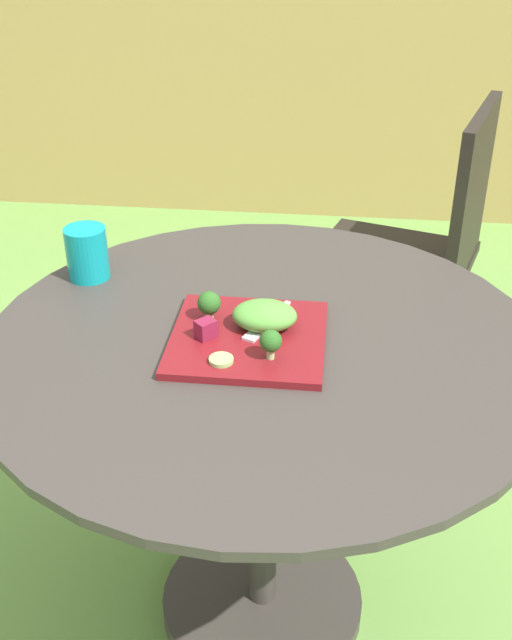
% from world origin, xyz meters
% --- Properties ---
extents(ground_plane, '(12.00, 12.00, 0.00)m').
position_xyz_m(ground_plane, '(0.00, 0.00, 0.00)').
color(ground_plane, '#669342').
extents(bamboo_fence, '(8.00, 0.08, 1.40)m').
position_xyz_m(bamboo_fence, '(0.00, 2.29, 0.70)').
color(bamboo_fence, '#A8894C').
rests_on(bamboo_fence, ground_plane).
extents(patio_table, '(1.00, 1.00, 0.71)m').
position_xyz_m(patio_table, '(0.00, 0.00, 0.49)').
color(patio_table, '#38332D').
rests_on(patio_table, ground_plane).
extents(patio_chair, '(0.55, 0.55, 0.90)m').
position_xyz_m(patio_chair, '(0.36, 0.86, 0.53)').
color(patio_chair, black).
rests_on(patio_chair, ground_plane).
extents(salad_plate, '(0.27, 0.27, 0.01)m').
position_xyz_m(salad_plate, '(-0.03, -0.02, 0.72)').
color(salad_plate, maroon).
rests_on(salad_plate, patio_table).
extents(drinking_glass, '(0.08, 0.08, 0.11)m').
position_xyz_m(drinking_glass, '(-0.38, 0.19, 0.76)').
color(drinking_glass, '#0F8C93').
rests_on(drinking_glass, patio_table).
extents(fork, '(0.07, 0.15, 0.00)m').
position_xyz_m(fork, '(-0.00, 0.02, 0.73)').
color(fork, silver).
rests_on(fork, salad_plate).
extents(lettuce_mound, '(0.11, 0.09, 0.05)m').
position_xyz_m(lettuce_mound, '(-0.00, 0.01, 0.75)').
color(lettuce_mound, '#519338').
rests_on(lettuce_mound, salad_plate).
extents(broccoli_floret_0, '(0.04, 0.04, 0.05)m').
position_xyz_m(broccoli_floret_0, '(0.02, -0.09, 0.76)').
color(broccoli_floret_0, '#99B770').
rests_on(broccoli_floret_0, salad_plate).
extents(broccoli_floret_1, '(0.04, 0.04, 0.05)m').
position_xyz_m(broccoli_floret_1, '(-0.10, 0.03, 0.76)').
color(broccoli_floret_1, '#99B770').
rests_on(broccoli_floret_1, salad_plate).
extents(cucumber_slice_0, '(0.04, 0.04, 0.01)m').
position_xyz_m(cucumber_slice_0, '(-0.06, -0.11, 0.73)').
color(cucumber_slice_0, '#8EB766').
rests_on(cucumber_slice_0, salad_plate).
extents(beet_chunk_0, '(0.04, 0.04, 0.03)m').
position_xyz_m(beet_chunk_0, '(-0.10, -0.03, 0.74)').
color(beet_chunk_0, maroon).
rests_on(beet_chunk_0, salad_plate).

